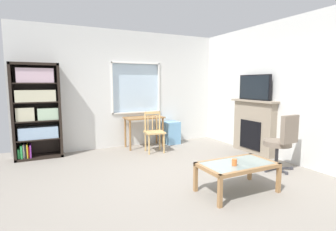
{
  "coord_description": "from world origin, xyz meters",
  "views": [
    {
      "loc": [
        -1.87,
        -3.58,
        1.54
      ],
      "look_at": [
        0.31,
        0.81,
        0.93
      ],
      "focal_mm": 27.95,
      "sensor_mm": 36.0,
      "label": 1
    }
  ],
  "objects_px": {
    "bookshelf": "(36,109)",
    "office_chair": "(282,140)",
    "tv": "(255,87)",
    "plastic_drawer_unit": "(171,132)",
    "sippy_cup": "(234,162)",
    "fireplace": "(254,127)",
    "wooden_chair": "(154,131)",
    "coffee_table": "(237,167)",
    "desk_under_window": "(144,122)"
  },
  "relations": [
    {
      "from": "bookshelf",
      "to": "desk_under_window",
      "type": "distance_m",
      "value": 2.33
    },
    {
      "from": "wooden_chair",
      "to": "desk_under_window",
      "type": "bearing_deg",
      "value": 94.44
    },
    {
      "from": "bookshelf",
      "to": "sippy_cup",
      "type": "xyz_separation_m",
      "value": [
        2.39,
        -3.23,
        -0.55
      ]
    },
    {
      "from": "wooden_chair",
      "to": "sippy_cup",
      "type": "height_order",
      "value": "wooden_chair"
    },
    {
      "from": "desk_under_window",
      "to": "sippy_cup",
      "type": "distance_m",
      "value": 3.13
    },
    {
      "from": "desk_under_window",
      "to": "tv",
      "type": "distance_m",
      "value": 2.64
    },
    {
      "from": "tv",
      "to": "bookshelf",
      "type": "bearing_deg",
      "value": 158.42
    },
    {
      "from": "wooden_chair",
      "to": "coffee_table",
      "type": "distance_m",
      "value": 2.55
    },
    {
      "from": "wooden_chair",
      "to": "plastic_drawer_unit",
      "type": "relative_size",
      "value": 1.59
    },
    {
      "from": "sippy_cup",
      "to": "desk_under_window",
      "type": "bearing_deg",
      "value": 91.89
    },
    {
      "from": "office_chair",
      "to": "tv",
      "type": "bearing_deg",
      "value": 69.23
    },
    {
      "from": "wooden_chair",
      "to": "sippy_cup",
      "type": "bearing_deg",
      "value": -88.61
    },
    {
      "from": "desk_under_window",
      "to": "plastic_drawer_unit",
      "type": "distance_m",
      "value": 0.83
    },
    {
      "from": "tv",
      "to": "office_chair",
      "type": "distance_m",
      "value": 1.5
    },
    {
      "from": "desk_under_window",
      "to": "coffee_table",
      "type": "xyz_separation_m",
      "value": [
        0.22,
        -3.06,
        -0.25
      ]
    },
    {
      "from": "bookshelf",
      "to": "coffee_table",
      "type": "bearing_deg",
      "value": -51.58
    },
    {
      "from": "bookshelf",
      "to": "plastic_drawer_unit",
      "type": "relative_size",
      "value": 3.42
    },
    {
      "from": "fireplace",
      "to": "sippy_cup",
      "type": "xyz_separation_m",
      "value": [
        -1.87,
        -1.56,
        -0.12
      ]
    },
    {
      "from": "plastic_drawer_unit",
      "to": "sippy_cup",
      "type": "distance_m",
      "value": 3.25
    },
    {
      "from": "tv",
      "to": "office_chair",
      "type": "height_order",
      "value": "tv"
    },
    {
      "from": "desk_under_window",
      "to": "tv",
      "type": "bearing_deg",
      "value": -38.84
    },
    {
      "from": "fireplace",
      "to": "tv",
      "type": "bearing_deg",
      "value": 180.0
    },
    {
      "from": "bookshelf",
      "to": "plastic_drawer_unit",
      "type": "bearing_deg",
      "value": -1.07
    },
    {
      "from": "bookshelf",
      "to": "tv",
      "type": "height_order",
      "value": "bookshelf"
    },
    {
      "from": "tv",
      "to": "plastic_drawer_unit",
      "type": "bearing_deg",
      "value": 126.33
    },
    {
      "from": "coffee_table",
      "to": "sippy_cup",
      "type": "height_order",
      "value": "sippy_cup"
    },
    {
      "from": "office_chair",
      "to": "bookshelf",
      "type": "bearing_deg",
      "value": 143.67
    },
    {
      "from": "fireplace",
      "to": "plastic_drawer_unit",
      "type": "bearing_deg",
      "value": 126.75
    },
    {
      "from": "plastic_drawer_unit",
      "to": "wooden_chair",
      "type": "bearing_deg",
      "value": -141.87
    },
    {
      "from": "office_chair",
      "to": "wooden_chair",
      "type": "bearing_deg",
      "value": 124.19
    },
    {
      "from": "fireplace",
      "to": "office_chair",
      "type": "relative_size",
      "value": 1.18
    },
    {
      "from": "sippy_cup",
      "to": "fireplace",
      "type": "bearing_deg",
      "value": 39.83
    },
    {
      "from": "desk_under_window",
      "to": "fireplace",
      "type": "height_order",
      "value": "fireplace"
    },
    {
      "from": "bookshelf",
      "to": "office_chair",
      "type": "height_order",
      "value": "bookshelf"
    },
    {
      "from": "office_chair",
      "to": "coffee_table",
      "type": "distance_m",
      "value": 1.37
    },
    {
      "from": "bookshelf",
      "to": "coffee_table",
      "type": "height_order",
      "value": "bookshelf"
    },
    {
      "from": "wooden_chair",
      "to": "fireplace",
      "type": "relative_size",
      "value": 0.76
    },
    {
      "from": "desk_under_window",
      "to": "office_chair",
      "type": "bearing_deg",
      "value": -60.55
    },
    {
      "from": "plastic_drawer_unit",
      "to": "coffee_table",
      "type": "distance_m",
      "value": 3.15
    },
    {
      "from": "desk_under_window",
      "to": "office_chair",
      "type": "xyz_separation_m",
      "value": [
        1.52,
        -2.7,
        -0.06
      ]
    },
    {
      "from": "tv",
      "to": "coffee_table",
      "type": "distance_m",
      "value": 2.53
    },
    {
      "from": "desk_under_window",
      "to": "fireplace",
      "type": "relative_size",
      "value": 0.78
    },
    {
      "from": "desk_under_window",
      "to": "fireplace",
      "type": "bearing_deg",
      "value": -38.58
    },
    {
      "from": "bookshelf",
      "to": "desk_under_window",
      "type": "xyz_separation_m",
      "value": [
        2.29,
        -0.11,
        -0.41
      ]
    },
    {
      "from": "wooden_chair",
      "to": "fireplace",
      "type": "bearing_deg",
      "value": -28.7
    },
    {
      "from": "desk_under_window",
      "to": "wooden_chair",
      "type": "height_order",
      "value": "wooden_chair"
    },
    {
      "from": "office_chair",
      "to": "coffee_table",
      "type": "xyz_separation_m",
      "value": [
        -1.31,
        -0.36,
        -0.19
      ]
    },
    {
      "from": "wooden_chair",
      "to": "coffee_table",
      "type": "bearing_deg",
      "value": -86.0
    },
    {
      "from": "fireplace",
      "to": "office_chair",
      "type": "bearing_deg",
      "value": -111.57
    },
    {
      "from": "tv",
      "to": "office_chair",
      "type": "relative_size",
      "value": 0.87
    }
  ]
}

